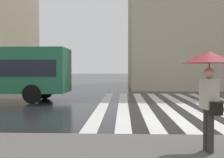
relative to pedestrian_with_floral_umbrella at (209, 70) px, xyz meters
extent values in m
plane|color=black|center=(4.44, 0.23, -1.78)|extent=(220.00, 220.00, 0.00)
cube|color=silver|center=(8.44, -3.30, -1.77)|extent=(13.00, 0.50, 0.01)
cube|color=silver|center=(8.44, -2.30, -1.77)|extent=(13.00, 0.50, 0.01)
cube|color=silver|center=(8.44, -1.30, -1.77)|extent=(13.00, 0.50, 0.01)
cube|color=silver|center=(8.44, -0.30, -1.77)|extent=(13.00, 0.50, 0.01)
cube|color=silver|center=(8.44, 0.70, -1.77)|extent=(13.00, 0.50, 0.01)
cube|color=silver|center=(8.44, 1.70, -1.77)|extent=(13.00, 0.50, 0.01)
cube|color=silver|center=(8.44, 2.70, -1.77)|extent=(13.00, 0.50, 0.01)
cylinder|color=black|center=(11.09, 6.52, -1.28)|extent=(0.30, 1.00, 1.00)
cylinder|color=black|center=(8.79, 6.52, -1.28)|extent=(0.30, 1.00, 1.00)
cube|color=beige|center=(0.01, 0.00, -0.47)|extent=(0.43, 0.30, 0.60)
sphere|color=beige|center=(0.01, 0.00, -0.06)|extent=(0.22, 0.22, 0.22)
cylinder|color=#38332D|center=(0.10, 0.01, -1.20)|extent=(0.13, 0.13, 0.86)
cylinder|color=#38332D|center=(-0.08, -0.01, -1.20)|extent=(0.13, 0.13, 0.86)
cube|color=black|center=(-0.27, -0.04, -0.72)|extent=(0.30, 0.20, 0.24)
cone|color=maroon|center=(0.01, 0.00, 0.26)|extent=(1.06, 1.06, 0.24)
cylinder|color=#4C4C51|center=(0.01, 0.00, -0.26)|extent=(0.02, 0.02, 0.81)
camera|label=1|loc=(-5.49, 1.71, 0.01)|focal=43.89mm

